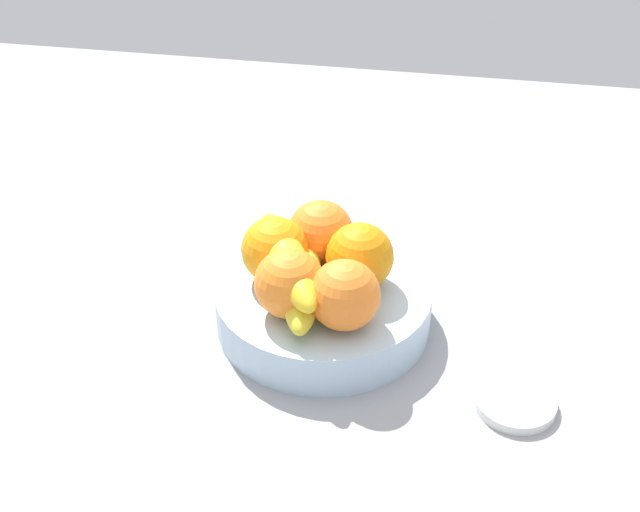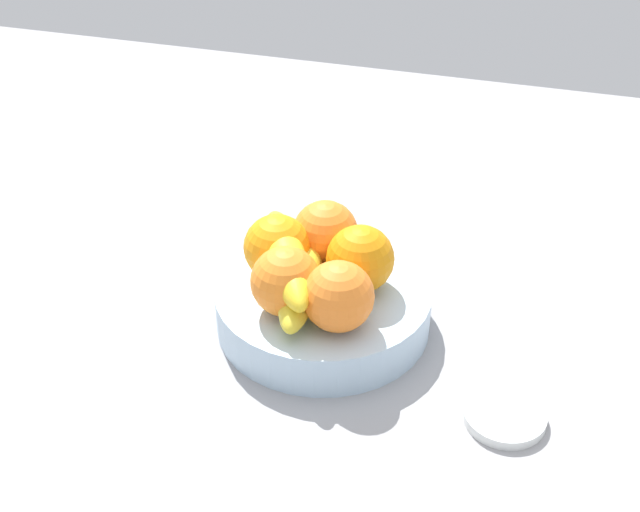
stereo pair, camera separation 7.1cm
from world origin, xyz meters
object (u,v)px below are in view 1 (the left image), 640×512
orange_front_left (360,256)px  orange_front_right (321,233)px  orange_center (275,250)px  jar_lid (515,402)px  orange_back_left (290,283)px  banana_bunch (295,267)px  fruit_bowl (320,305)px  orange_back_right (344,295)px

orange_front_left → orange_front_right: size_ratio=1.00×
orange_center → orange_front_right: bearing=44.5°
orange_front_left → jar_lid: bearing=-31.7°
orange_front_left → orange_back_left: 8.37cm
orange_front_right → banana_bunch: size_ratio=0.40×
fruit_bowl → orange_center: size_ratio=3.21×
orange_back_left → jar_lid: orange_back_left is taller
fruit_bowl → orange_front_right: bearing=99.5°
orange_front_left → fruit_bowl: bearing=-161.2°
fruit_bowl → banana_bunch: banana_bunch is taller
orange_front_right → orange_back_right: 11.01cm
orange_back_right → banana_bunch: (-5.66, 4.13, -0.41)cm
orange_back_left → fruit_bowl: bearing=63.1°
orange_back_right → banana_bunch: bearing=143.9°
orange_front_right → orange_back_right: bearing=-67.8°
orange_center → orange_back_right: (8.23, -6.20, 0.00)cm
orange_center → jar_lid: 28.25cm
fruit_bowl → orange_center: 7.69cm
orange_back_right → banana_bunch: 7.01cm
orange_front_left → orange_front_right: (-4.70, 3.59, 0.00)cm
orange_front_right → banana_bunch: orange_front_right is taller
orange_front_right → banana_bunch: bearing=-103.8°
fruit_bowl → orange_back_left: bearing=-116.9°
jar_lid → fruit_bowl: bearing=156.5°
jar_lid → orange_back_left: bearing=168.8°
orange_front_left → orange_front_right: bearing=142.6°
fruit_bowl → jar_lid: bearing=-23.5°
banana_bunch → jar_lid: bearing=-18.8°
fruit_bowl → orange_back_left: orange_back_left is taller
jar_lid → orange_front_left: bearing=148.3°
orange_center → orange_front_left: bearing=2.7°
fruit_bowl → orange_back_right: orange_back_right is taller
fruit_bowl → orange_front_left: bearing=18.8°
orange_front_left → orange_back_right: 6.63cm
banana_bunch → orange_back_right: bearing=-36.1°
orange_front_right → orange_back_right: (4.16, -10.20, 0.00)cm
banana_bunch → jar_lid: 25.13cm
orange_back_left → jar_lid: 24.38cm
orange_back_right → banana_bunch: orange_back_right is taller
fruit_bowl → jar_lid: 22.38cm
orange_back_left → orange_back_right: (5.57, -0.88, 0.00)cm
orange_front_left → orange_center: bearing=-177.3°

